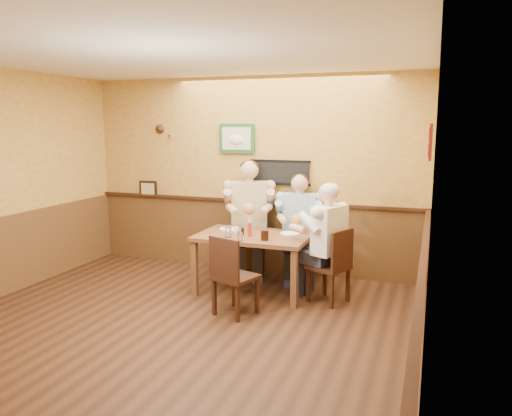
% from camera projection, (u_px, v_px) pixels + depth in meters
% --- Properties ---
extents(room, '(5.02, 5.03, 2.81)m').
position_uv_depth(room, '(182.00, 168.00, 4.98)').
color(room, black).
rests_on(room, ground).
extents(dining_table, '(1.40, 0.90, 0.75)m').
position_uv_depth(dining_table, '(254.00, 242.00, 6.29)').
color(dining_table, brown).
rests_on(dining_table, ground).
extents(chair_back_left, '(0.60, 0.60, 1.02)m').
position_uv_depth(chair_back_left, '(249.00, 239.00, 7.10)').
color(chair_back_left, '#351C11').
rests_on(chair_back_left, ground).
extents(chair_back_right, '(0.50, 0.50, 0.92)m').
position_uv_depth(chair_back_right, '(299.00, 246.00, 6.89)').
color(chair_back_right, '#351C11').
rests_on(chair_back_right, ground).
extents(chair_right_end, '(0.55, 0.55, 0.91)m').
position_uv_depth(chair_right_end, '(329.00, 265.00, 5.97)').
color(chair_right_end, '#351C11').
rests_on(chair_right_end, ground).
extents(chair_near_side, '(0.53, 0.53, 0.91)m').
position_uv_depth(chair_near_side, '(236.00, 275.00, 5.58)').
color(chair_near_side, '#351C11').
rests_on(chair_near_side, ground).
extents(diner_tan_shirt, '(0.86, 0.86, 1.46)m').
position_uv_depth(diner_tan_shirt, '(249.00, 224.00, 7.07)').
color(diner_tan_shirt, '#D0BA8F').
rests_on(diner_tan_shirt, ground).
extents(diner_blue_polo, '(0.71, 0.71, 1.31)m').
position_uv_depth(diner_blue_polo, '(299.00, 232.00, 6.86)').
color(diner_blue_polo, '#90B8D9').
rests_on(diner_blue_polo, ground).
extents(diner_white_elder, '(0.79, 0.79, 1.30)m').
position_uv_depth(diner_white_elder, '(329.00, 250.00, 5.94)').
color(diner_white_elder, white).
rests_on(diner_white_elder, ground).
extents(water_glass_left, '(0.10, 0.10, 0.12)m').
position_uv_depth(water_glass_left, '(228.00, 232.00, 6.14)').
color(water_glass_left, silver).
rests_on(water_glass_left, dining_table).
extents(water_glass_mid, '(0.09, 0.09, 0.10)m').
position_uv_depth(water_glass_mid, '(240.00, 237.00, 5.92)').
color(water_glass_mid, silver).
rests_on(water_glass_mid, dining_table).
extents(cola_tumbler, '(0.12, 0.12, 0.12)m').
position_uv_depth(cola_tumbler, '(265.00, 235.00, 5.96)').
color(cola_tumbler, black).
rests_on(cola_tumbler, dining_table).
extents(hot_sauce_bottle, '(0.05, 0.05, 0.20)m').
position_uv_depth(hot_sauce_bottle, '(250.00, 228.00, 6.16)').
color(hot_sauce_bottle, red).
rests_on(hot_sauce_bottle, dining_table).
extents(salt_shaker, '(0.04, 0.04, 0.09)m').
position_uv_depth(salt_shaker, '(236.00, 230.00, 6.34)').
color(salt_shaker, white).
rests_on(salt_shaker, dining_table).
extents(pepper_shaker, '(0.04, 0.04, 0.08)m').
position_uv_depth(pepper_shaker, '(243.00, 231.00, 6.26)').
color(pepper_shaker, black).
rests_on(pepper_shaker, dining_table).
extents(plate_far_left, '(0.34, 0.34, 0.02)m').
position_uv_depth(plate_far_left, '(229.00, 229.00, 6.58)').
color(plate_far_left, white).
rests_on(plate_far_left, dining_table).
extents(plate_far_right, '(0.28, 0.28, 0.02)m').
position_uv_depth(plate_far_right, '(290.00, 233.00, 6.32)').
color(plate_far_right, white).
rests_on(plate_far_right, dining_table).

